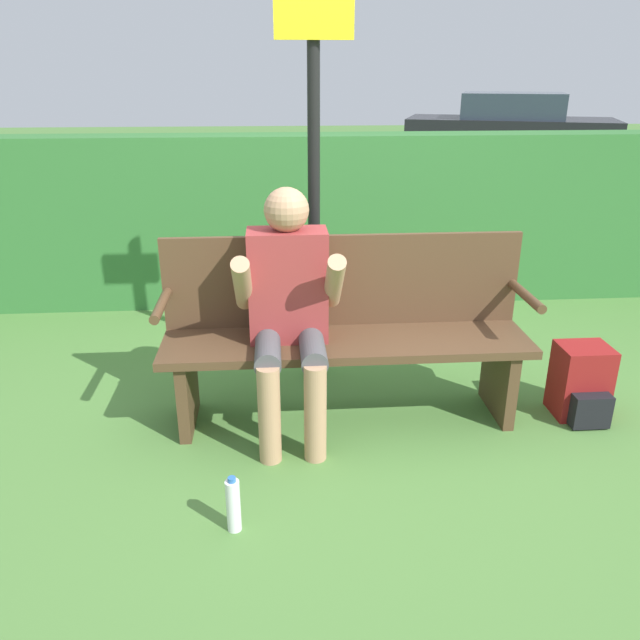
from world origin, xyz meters
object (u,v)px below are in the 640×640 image
signpost (314,174)px  backpack (581,383)px  person_seated (289,302)px  parked_car (510,128)px  park_bench (345,329)px  water_bottle (233,505)px

signpost → backpack: bearing=-22.6°
person_seated → parked_car: size_ratio=0.27×
person_seated → parked_car: 12.11m
park_bench → water_bottle: 1.18m
backpack → signpost: (-1.44, 0.60, 1.07)m
backpack → signpost: 1.89m
park_bench → backpack: 1.35m
backpack → parked_car: parked_car is taller
water_bottle → parked_car: (5.43, 11.78, 0.52)m
backpack → water_bottle: (-1.88, -0.81, -0.07)m
park_bench → signpost: bearing=106.5°
water_bottle → signpost: size_ratio=0.12×
park_bench → backpack: park_bench is taller
park_bench → signpost: (-0.14, 0.46, 0.76)m
park_bench → signpost: signpost is taller
backpack → water_bottle: 2.05m
park_bench → person_seated: bearing=-157.8°
park_bench → water_bottle: size_ratio=7.50×
person_seated → parked_car: (5.17, 10.95, -0.07)m
backpack → parked_car: size_ratio=0.09×
person_seated → parked_car: parked_car is taller
water_bottle → signpost: 1.87m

